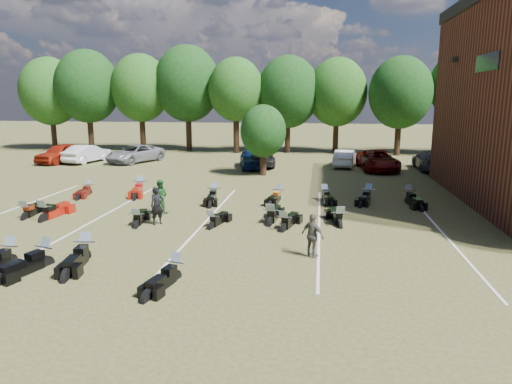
% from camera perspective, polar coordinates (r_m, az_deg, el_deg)
% --- Properties ---
extents(ground, '(160.00, 160.00, 0.00)m').
position_cam_1_polar(ground, '(17.08, 1.06, -6.76)').
color(ground, brown).
rests_on(ground, ground).
extents(car_0, '(2.91, 5.04, 1.61)m').
position_cam_1_polar(car_0, '(41.64, -23.16, 4.48)').
color(car_0, '#99200D').
rests_on(car_0, ground).
extents(car_1, '(2.48, 4.76, 1.49)m').
position_cam_1_polar(car_1, '(41.03, -20.34, 4.52)').
color(car_1, silver).
rests_on(car_1, ground).
extents(car_2, '(4.33, 5.79, 1.46)m').
position_cam_1_polar(car_2, '(39.91, -14.91, 4.65)').
color(car_2, gray).
rests_on(car_2, ground).
extents(car_3, '(3.26, 5.62, 1.53)m').
position_cam_1_polar(car_3, '(36.53, 0.45, 4.47)').
color(car_3, black).
rests_on(car_3, ground).
extents(car_4, '(2.80, 4.89, 1.57)m').
position_cam_1_polar(car_4, '(35.49, -0.43, 4.28)').
color(car_4, '#0B1E4E').
rests_on(car_4, ground).
extents(car_5, '(2.06, 4.36, 1.38)m').
position_cam_1_polar(car_5, '(36.84, 11.05, 4.20)').
color(car_5, '#BBBDB7').
rests_on(car_5, ground).
extents(car_6, '(3.04, 5.66, 1.51)m').
position_cam_1_polar(car_6, '(35.59, 14.98, 3.86)').
color(car_6, '#520604').
rests_on(car_6, ground).
extents(car_7, '(2.15, 5.19, 1.50)m').
position_cam_1_polar(car_7, '(36.93, 21.05, 3.74)').
color(car_7, '#37373C').
rests_on(car_7, ground).
extents(person_black, '(0.71, 0.70, 1.65)m').
position_cam_1_polar(person_black, '(20.16, -12.26, -1.69)').
color(person_black, black).
rests_on(person_black, ground).
extents(person_green, '(0.81, 0.65, 1.63)m').
position_cam_1_polar(person_green, '(22.09, -11.90, -0.53)').
color(person_green, '#235D25').
rests_on(person_green, ground).
extents(person_grey, '(0.95, 0.84, 1.55)m').
position_cam_1_polar(person_grey, '(15.84, 7.11, -5.42)').
color(person_grey, '#545148').
rests_on(person_grey, ground).
extents(motorcycle_1, '(0.82, 2.33, 1.28)m').
position_cam_1_polar(motorcycle_1, '(17.34, -28.34, -7.95)').
color(motorcycle_1, black).
rests_on(motorcycle_1, ground).
extents(motorcycle_2, '(1.34, 2.48, 1.32)m').
position_cam_1_polar(motorcycle_2, '(16.67, -24.84, -8.38)').
color(motorcycle_2, black).
rests_on(motorcycle_2, ground).
extents(motorcycle_3, '(1.12, 2.47, 1.33)m').
position_cam_1_polar(motorcycle_3, '(16.71, -20.48, -7.97)').
color(motorcycle_3, black).
rests_on(motorcycle_3, ground).
extents(motorcycle_4, '(1.08, 2.19, 1.17)m').
position_cam_1_polar(motorcycle_4, '(14.29, -10.07, -10.76)').
color(motorcycle_4, black).
rests_on(motorcycle_4, ground).
extents(motorcycle_7, '(1.00, 2.52, 1.37)m').
position_cam_1_polar(motorcycle_7, '(22.51, -24.91, -3.30)').
color(motorcycle_7, maroon).
rests_on(motorcycle_7, ground).
extents(motorcycle_8, '(0.90, 2.25, 1.23)m').
position_cam_1_polar(motorcycle_8, '(23.25, -26.84, -3.02)').
color(motorcycle_8, black).
rests_on(motorcycle_8, ground).
extents(motorcycle_9, '(1.02, 2.21, 1.19)m').
position_cam_1_polar(motorcycle_9, '(20.11, -14.66, -4.28)').
color(motorcycle_9, black).
rests_on(motorcycle_9, ground).
extents(motorcycle_10, '(1.08, 2.09, 1.11)m').
position_cam_1_polar(motorcycle_10, '(19.38, -5.55, -4.55)').
color(motorcycle_10, black).
rests_on(motorcycle_10, ground).
extents(motorcycle_11, '(1.24, 2.30, 1.22)m').
position_cam_1_polar(motorcycle_11, '(18.98, 3.50, -4.86)').
color(motorcycle_11, black).
rests_on(motorcycle_11, ground).
extents(motorcycle_12, '(0.97, 2.46, 1.34)m').
position_cam_1_polar(motorcycle_12, '(19.83, 1.81, -4.12)').
color(motorcycle_12, black).
rests_on(motorcycle_12, ground).
extents(motorcycle_13, '(1.16, 2.39, 1.28)m').
position_cam_1_polar(motorcycle_13, '(19.86, 10.37, -4.28)').
color(motorcycle_13, black).
rests_on(motorcycle_13, ground).
extents(motorcycle_14, '(0.86, 2.11, 1.14)m').
position_cam_1_polar(motorcycle_14, '(27.70, -20.09, -0.24)').
color(motorcycle_14, '#4C0E0A').
rests_on(motorcycle_14, ground).
extents(motorcycle_15, '(1.27, 2.57, 1.37)m').
position_cam_1_polar(motorcycle_15, '(27.16, -14.20, -0.10)').
color(motorcycle_15, maroon).
rests_on(motorcycle_15, ground).
extents(motorcycle_16, '(0.99, 2.40, 1.30)m').
position_cam_1_polar(motorcycle_16, '(24.63, -5.25, -0.99)').
color(motorcycle_16, black).
rests_on(motorcycle_16, ground).
extents(motorcycle_17, '(1.06, 2.23, 1.19)m').
position_cam_1_polar(motorcycle_17, '(24.40, 2.81, -1.08)').
color(motorcycle_17, black).
rests_on(motorcycle_17, ground).
extents(motorcycle_18, '(1.10, 2.20, 1.17)m').
position_cam_1_polar(motorcycle_18, '(24.82, 8.55, -0.98)').
color(motorcycle_18, black).
rests_on(motorcycle_18, ground).
extents(motorcycle_19, '(1.37, 2.38, 1.26)m').
position_cam_1_polar(motorcycle_19, '(25.09, 13.81, -1.05)').
color(motorcycle_19, black).
rests_on(motorcycle_19, ground).
extents(motorcycle_20, '(1.12, 2.44, 1.31)m').
position_cam_1_polar(motorcycle_20, '(25.16, 18.47, -1.29)').
color(motorcycle_20, black).
rests_on(motorcycle_20, ground).
extents(tree_line, '(56.00, 6.00, 9.79)m').
position_cam_1_polar(tree_line, '(45.18, 4.39, 12.90)').
color(tree_line, black).
rests_on(tree_line, ground).
extents(young_tree_midfield, '(3.20, 3.20, 4.70)m').
position_cam_1_polar(young_tree_midfield, '(31.90, 0.90, 7.60)').
color(young_tree_midfield, black).
rests_on(young_tree_midfield, ground).
extents(parking_lines, '(20.10, 14.00, 0.01)m').
position_cam_1_polar(parking_lines, '(20.44, -6.30, -3.68)').
color(parking_lines, silver).
rests_on(parking_lines, ground).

